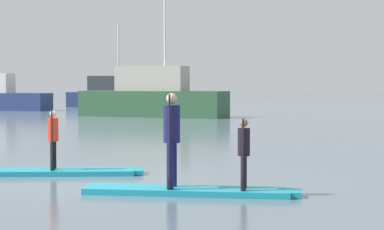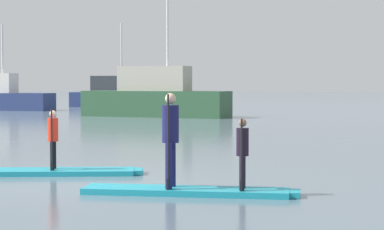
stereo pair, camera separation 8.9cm
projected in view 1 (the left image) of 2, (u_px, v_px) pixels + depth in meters
ground_plane at (77, 182)px, 13.66m from camera, size 240.00×240.00×0.00m
paddleboard_near at (53, 172)px, 14.79m from camera, size 3.54×1.99×0.10m
paddler_child_solo at (53, 136)px, 14.74m from camera, size 0.27×0.39×1.22m
paddleboard_far at (192, 191)px, 12.19m from camera, size 3.59×1.32×0.10m
paddler_adult at (172, 134)px, 12.19m from camera, size 0.32×0.49×1.55m
paddler_child_front at (244, 150)px, 12.02m from camera, size 0.23×0.40×1.15m
fishing_boat_green_midground at (153, 98)px, 38.81m from camera, size 7.90×2.28×6.31m
motor_boat_small_navy at (115, 95)px, 53.54m from camera, size 7.13×2.70×6.00m
trawler_grey_distant at (0, 97)px, 47.52m from camera, size 6.36×2.21×5.49m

